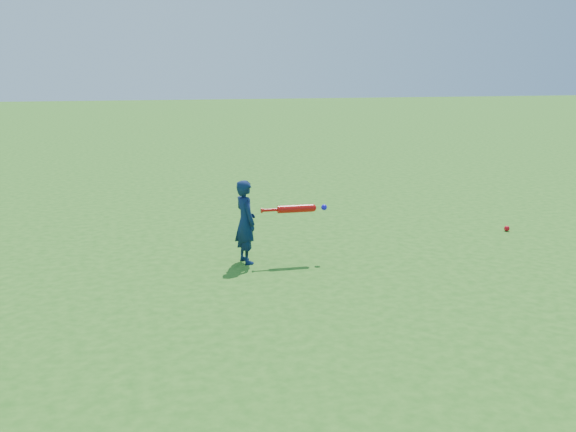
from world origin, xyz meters
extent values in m
plane|color=#256317|center=(0.00, 0.00, 0.00)|extent=(80.00, 80.00, 0.00)
imported|color=#0E1D44|center=(-0.16, -0.51, 0.48)|extent=(0.30, 0.39, 0.97)
sphere|color=red|center=(3.60, 0.06, 0.04)|extent=(0.08, 0.08, 0.08)
cylinder|color=red|center=(0.02, -0.56, 0.62)|extent=(0.02, 0.06, 0.06)
cylinder|color=red|center=(0.12, -0.56, 0.62)|extent=(0.20, 0.04, 0.04)
cylinder|color=red|center=(0.41, -0.57, 0.62)|extent=(0.42, 0.09, 0.09)
sphere|color=red|center=(0.62, -0.57, 0.62)|extent=(0.09, 0.09, 0.09)
sphere|color=#1A0DE7|center=(0.76, -0.57, 0.62)|extent=(0.07, 0.07, 0.07)
camera|label=1|loc=(-1.42, -7.53, 2.19)|focal=40.00mm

